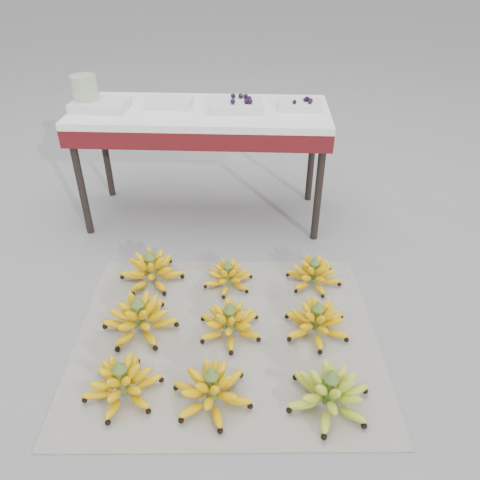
{
  "coord_description": "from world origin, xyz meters",
  "views": [
    {
      "loc": [
        0.2,
        -1.47,
        1.43
      ],
      "look_at": [
        0.12,
        0.26,
        0.27
      ],
      "focal_mm": 35.0,
      "sensor_mm": 36.0,
      "label": 1
    }
  ],
  "objects_px": {
    "bunch_front_center": "(212,389)",
    "glass_jar": "(85,92)",
    "vendor_table": "(201,122)",
    "bunch_mid_right": "(317,321)",
    "bunch_mid_left": "(140,318)",
    "tray_far_left": "(100,105)",
    "bunch_front_right": "(329,393)",
    "bunch_back_right": "(314,274)",
    "bunch_front_left": "(122,383)",
    "tray_right": "(237,105)",
    "tray_far_right": "(300,105)",
    "tray_left": "(170,103)",
    "bunch_back_left": "(151,270)",
    "newspaper_mat": "(226,336)",
    "bunch_back_center": "(228,276)",
    "bunch_mid_center": "(230,322)"
  },
  "relations": [
    {
      "from": "bunch_front_center",
      "to": "glass_jar",
      "type": "height_order",
      "value": "glass_jar"
    },
    {
      "from": "vendor_table",
      "to": "bunch_mid_right",
      "type": "bearing_deg",
      "value": -58.99
    },
    {
      "from": "bunch_mid_left",
      "to": "tray_far_left",
      "type": "relative_size",
      "value": 1.28
    },
    {
      "from": "bunch_mid_left",
      "to": "bunch_front_center",
      "type": "bearing_deg",
      "value": -31.55
    },
    {
      "from": "tray_far_left",
      "to": "bunch_mid_left",
      "type": "bearing_deg",
      "value": -69.63
    },
    {
      "from": "bunch_front_right",
      "to": "bunch_back_right",
      "type": "height_order",
      "value": "bunch_front_right"
    },
    {
      "from": "bunch_mid_left",
      "to": "vendor_table",
      "type": "bearing_deg",
      "value": 94.34
    },
    {
      "from": "bunch_front_left",
      "to": "bunch_mid_right",
      "type": "height_order",
      "value": "bunch_front_left"
    },
    {
      "from": "tray_right",
      "to": "tray_far_right",
      "type": "distance_m",
      "value": 0.33
    },
    {
      "from": "bunch_front_right",
      "to": "bunch_back_right",
      "type": "bearing_deg",
      "value": 74.67
    },
    {
      "from": "glass_jar",
      "to": "bunch_front_right",
      "type": "bearing_deg",
      "value": -47.92
    },
    {
      "from": "bunch_front_left",
      "to": "vendor_table",
      "type": "relative_size",
      "value": 0.23
    },
    {
      "from": "bunch_front_left",
      "to": "bunch_mid_right",
      "type": "bearing_deg",
      "value": 20.16
    },
    {
      "from": "bunch_front_left",
      "to": "tray_far_right",
      "type": "relative_size",
      "value": 1.38
    },
    {
      "from": "bunch_front_center",
      "to": "tray_left",
      "type": "bearing_deg",
      "value": 83.01
    },
    {
      "from": "bunch_back_left",
      "to": "tray_far_right",
      "type": "height_order",
      "value": "tray_far_right"
    },
    {
      "from": "bunch_front_left",
      "to": "newspaper_mat",
      "type": "bearing_deg",
      "value": 35.35
    },
    {
      "from": "vendor_table",
      "to": "tray_far_right",
      "type": "bearing_deg",
      "value": 2.96
    },
    {
      "from": "tray_far_left",
      "to": "bunch_back_center",
      "type": "bearing_deg",
      "value": -41.62
    },
    {
      "from": "tray_far_left",
      "to": "tray_left",
      "type": "xyz_separation_m",
      "value": [
        0.35,
        0.07,
        -0.0
      ]
    },
    {
      "from": "newspaper_mat",
      "to": "bunch_mid_center",
      "type": "bearing_deg",
      "value": 57.34
    },
    {
      "from": "newspaper_mat",
      "to": "bunch_mid_left",
      "type": "xyz_separation_m",
      "value": [
        -0.36,
        0.02,
        0.07
      ]
    },
    {
      "from": "bunch_front_center",
      "to": "vendor_table",
      "type": "height_order",
      "value": "vendor_table"
    },
    {
      "from": "bunch_front_left",
      "to": "tray_far_left",
      "type": "xyz_separation_m",
      "value": [
        -0.36,
        1.27,
        0.6
      ]
    },
    {
      "from": "bunch_front_left",
      "to": "bunch_back_center",
      "type": "relative_size",
      "value": 1.18
    },
    {
      "from": "vendor_table",
      "to": "glass_jar",
      "type": "distance_m",
      "value": 0.61
    },
    {
      "from": "newspaper_mat",
      "to": "vendor_table",
      "type": "height_order",
      "value": "vendor_table"
    },
    {
      "from": "bunch_mid_center",
      "to": "tray_left",
      "type": "distance_m",
      "value": 1.23
    },
    {
      "from": "tray_far_left",
      "to": "vendor_table",
      "type": "bearing_deg",
      "value": 4.14
    },
    {
      "from": "newspaper_mat",
      "to": "tray_right",
      "type": "bearing_deg",
      "value": 90.44
    },
    {
      "from": "newspaper_mat",
      "to": "bunch_front_right",
      "type": "xyz_separation_m",
      "value": [
        0.39,
        -0.32,
        0.07
      ]
    },
    {
      "from": "bunch_front_right",
      "to": "bunch_mid_left",
      "type": "relative_size",
      "value": 0.99
    },
    {
      "from": "tray_far_left",
      "to": "bunch_mid_right",
      "type": "bearing_deg",
      "value": -40.07
    },
    {
      "from": "bunch_back_right",
      "to": "bunch_front_center",
      "type": "bearing_deg",
      "value": -101.98
    },
    {
      "from": "bunch_front_left",
      "to": "bunch_mid_center",
      "type": "relative_size",
      "value": 0.89
    },
    {
      "from": "newspaper_mat",
      "to": "bunch_mid_right",
      "type": "bearing_deg",
      "value": 6.98
    },
    {
      "from": "vendor_table",
      "to": "tray_left",
      "type": "distance_m",
      "value": 0.19
    },
    {
      "from": "bunch_front_right",
      "to": "bunch_mid_center",
      "type": "bearing_deg",
      "value": 122.55
    },
    {
      "from": "bunch_front_center",
      "to": "tray_far_left",
      "type": "bearing_deg",
      "value": 97.27
    },
    {
      "from": "glass_jar",
      "to": "tray_far_right",
      "type": "bearing_deg",
      "value": 2.28
    },
    {
      "from": "bunch_front_left",
      "to": "bunch_back_left",
      "type": "height_order",
      "value": "bunch_back_left"
    },
    {
      "from": "bunch_mid_right",
      "to": "vendor_table",
      "type": "distance_m",
      "value": 1.22
    },
    {
      "from": "bunch_front_left",
      "to": "vendor_table",
      "type": "distance_m",
      "value": 1.41
    },
    {
      "from": "newspaper_mat",
      "to": "vendor_table",
      "type": "bearing_deg",
      "value": 101.2
    },
    {
      "from": "newspaper_mat",
      "to": "bunch_front_center",
      "type": "height_order",
      "value": "bunch_front_center"
    },
    {
      "from": "bunch_back_right",
      "to": "glass_jar",
      "type": "distance_m",
      "value": 1.49
    },
    {
      "from": "bunch_front_center",
      "to": "tray_far_left",
      "type": "xyz_separation_m",
      "value": [
        -0.69,
        1.29,
        0.6
      ]
    },
    {
      "from": "bunch_mid_center",
      "to": "tray_far_left",
      "type": "distance_m",
      "value": 1.33
    },
    {
      "from": "bunch_mid_center",
      "to": "tray_far_right",
      "type": "xyz_separation_m",
      "value": [
        0.3,
        1.0,
        0.6
      ]
    },
    {
      "from": "newspaper_mat",
      "to": "glass_jar",
      "type": "bearing_deg",
      "value": 128.76
    }
  ]
}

